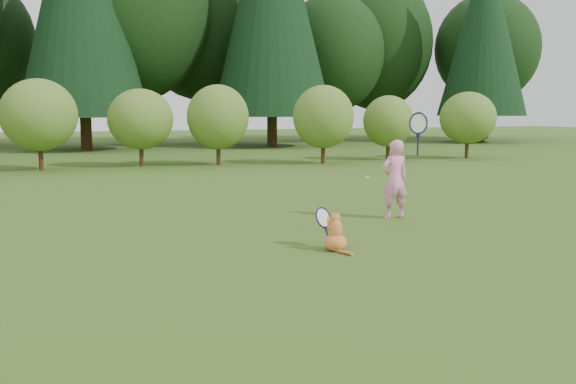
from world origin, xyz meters
name	(u,v)px	position (x,y,z in m)	size (l,w,h in m)	color
ground	(296,255)	(0.00, 0.00, 0.00)	(100.00, 100.00, 0.00)	#325317
shrub_row	(138,124)	(0.00, 13.00, 1.40)	(28.00, 3.00, 2.80)	#507324
child	(395,177)	(2.60, 1.96, 0.70)	(0.73, 0.40, 1.99)	#F995C8
cat	(335,230)	(0.57, 0.08, 0.26)	(0.42, 0.75, 0.68)	#C27025
tennis_ball	(367,178)	(1.58, 1.07, 0.81)	(0.07, 0.07, 0.07)	#99C817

